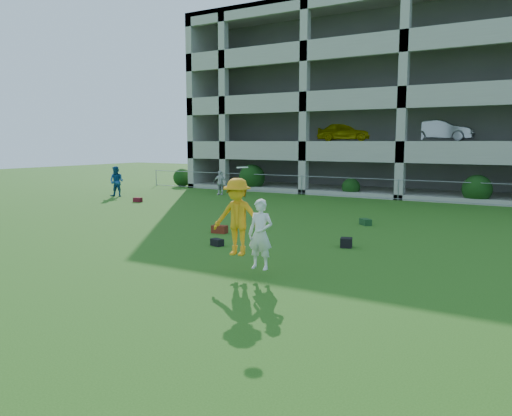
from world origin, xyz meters
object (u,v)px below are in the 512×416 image
Objects in this scene: bystander_b at (220,183)px; parking_garage at (435,102)px; bystander_a at (117,181)px; crate_d at (346,243)px; frisbee_contest at (242,220)px.

parking_garage reaches higher than bystander_b.
crate_d is at bearing -37.30° from bystander_a.
crate_d is 23.05m from parking_garage.
crate_d is at bearing 76.96° from frisbee_contest.
parking_garage is (10.23, 11.50, 5.26)m from bystander_b.
bystander_a is 1.20× the size of bystander_b.
bystander_a is at bearing -153.75° from bystander_b.
bystander_b is 4.33× the size of crate_d.
bystander_a is 5.20× the size of crate_d.
parking_garage is (14.95, 15.50, 5.10)m from bystander_a.
bystander_a is at bearing 158.49° from crate_d.
crate_d is (12.29, -10.70, -0.61)m from bystander_b.
frisbee_contest is at bearing -87.77° from parking_garage.
bystander_b is at bearing 126.66° from frisbee_contest.
bystander_b is (4.73, 4.00, -0.15)m from bystander_a.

